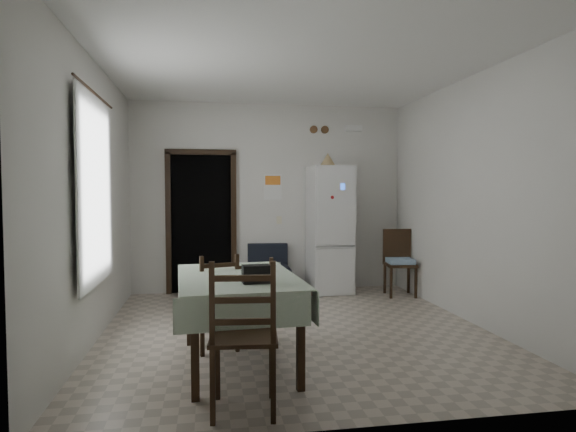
# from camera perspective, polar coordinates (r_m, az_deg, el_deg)

# --- Properties ---
(ground) EXTENTS (4.50, 4.50, 0.00)m
(ground) POSITION_cam_1_polar(r_m,az_deg,el_deg) (5.50, 0.88, -13.38)
(ground) COLOR #AC9E8C
(ground) RESTS_ON ground
(ceiling) EXTENTS (4.20, 4.50, 0.02)m
(ceiling) POSITION_cam_1_polar(r_m,az_deg,el_deg) (5.46, 0.91, 17.31)
(ceiling) COLOR white
(ceiling) RESTS_ON ground
(wall_back) EXTENTS (4.20, 0.02, 2.90)m
(wall_back) POSITION_cam_1_polar(r_m,az_deg,el_deg) (7.51, -2.21, 2.18)
(wall_back) COLOR silver
(wall_back) RESTS_ON ground
(wall_front) EXTENTS (4.20, 0.02, 2.90)m
(wall_front) POSITION_cam_1_polar(r_m,az_deg,el_deg) (3.10, 8.43, 1.18)
(wall_front) COLOR silver
(wall_front) RESTS_ON ground
(wall_left) EXTENTS (0.02, 4.50, 2.90)m
(wall_left) POSITION_cam_1_polar(r_m,az_deg,el_deg) (5.32, -21.95, 1.70)
(wall_left) COLOR silver
(wall_left) RESTS_ON ground
(wall_right) EXTENTS (0.02, 4.50, 2.90)m
(wall_right) POSITION_cam_1_polar(r_m,az_deg,el_deg) (6.03, 20.94, 1.83)
(wall_right) COLOR silver
(wall_right) RESTS_ON ground
(doorway) EXTENTS (1.06, 0.52, 2.22)m
(doorway) POSITION_cam_1_polar(r_m,az_deg,el_deg) (7.67, -10.21, -0.76)
(doorway) COLOR black
(doorway) RESTS_ON ground
(window_recess) EXTENTS (0.10, 1.20, 1.60)m
(window_recess) POSITION_cam_1_polar(r_m,az_deg,el_deg) (5.14, -23.00, 2.76)
(window_recess) COLOR silver
(window_recess) RESTS_ON ground
(curtain) EXTENTS (0.02, 1.45, 1.85)m
(curtain) POSITION_cam_1_polar(r_m,az_deg,el_deg) (5.11, -21.80, 2.78)
(curtain) COLOR silver
(curtain) RESTS_ON ground
(curtain_rod) EXTENTS (0.02, 1.60, 0.02)m
(curtain_rod) POSITION_cam_1_polar(r_m,az_deg,el_deg) (5.20, -21.88, 13.31)
(curtain_rod) COLOR black
(curtain_rod) RESTS_ON ground
(calendar) EXTENTS (0.28, 0.02, 0.40)m
(calendar) POSITION_cam_1_polar(r_m,az_deg,el_deg) (7.50, -1.82, 3.48)
(calendar) COLOR white
(calendar) RESTS_ON ground
(calendar_image) EXTENTS (0.24, 0.01, 0.14)m
(calendar_image) POSITION_cam_1_polar(r_m,az_deg,el_deg) (7.50, -1.81, 4.25)
(calendar_image) COLOR orange
(calendar_image) RESTS_ON ground
(light_switch) EXTENTS (0.08, 0.02, 0.12)m
(light_switch) POSITION_cam_1_polar(r_m,az_deg,el_deg) (7.53, -1.06, -0.48)
(light_switch) COLOR beige
(light_switch) RESTS_ON ground
(vent_left) EXTENTS (0.12, 0.03, 0.12)m
(vent_left) POSITION_cam_1_polar(r_m,az_deg,el_deg) (7.68, 3.06, 10.20)
(vent_left) COLOR brown
(vent_left) RESTS_ON ground
(vent_right) EXTENTS (0.12, 0.03, 0.12)m
(vent_right) POSITION_cam_1_polar(r_m,az_deg,el_deg) (7.72, 4.39, 10.16)
(vent_right) COLOR brown
(vent_right) RESTS_ON ground
(emergency_light) EXTENTS (0.25, 0.07, 0.09)m
(emergency_light) POSITION_cam_1_polar(r_m,az_deg,el_deg) (7.82, 7.83, 10.27)
(emergency_light) COLOR white
(emergency_light) RESTS_ON ground
(fridge) EXTENTS (0.65, 0.65, 1.93)m
(fridge) POSITION_cam_1_polar(r_m,az_deg,el_deg) (7.38, 4.97, -1.60)
(fridge) COLOR silver
(fridge) RESTS_ON ground
(tan_cone) EXTENTS (0.25, 0.25, 0.20)m
(tan_cone) POSITION_cam_1_polar(r_m,az_deg,el_deg) (7.33, 4.74, 6.68)
(tan_cone) COLOR tan
(tan_cone) RESTS_ON fridge
(navy_seat) EXTENTS (0.64, 0.62, 0.74)m
(navy_seat) POSITION_cam_1_polar(r_m,az_deg,el_deg) (7.28, -2.21, -6.37)
(navy_seat) COLOR black
(navy_seat) RESTS_ON ground
(corner_chair) EXTENTS (0.47, 0.47, 0.98)m
(corner_chair) POSITION_cam_1_polar(r_m,az_deg,el_deg) (7.34, 13.15, -5.43)
(corner_chair) COLOR black
(corner_chair) RESTS_ON ground
(dining_table) EXTENTS (1.11, 1.60, 0.80)m
(dining_table) POSITION_cam_1_polar(r_m,az_deg,el_deg) (4.39, -5.96, -12.19)
(dining_table) COLOR #9FB198
(dining_table) RESTS_ON ground
(black_bag) EXTENTS (0.23, 0.15, 0.15)m
(black_bag) POSITION_cam_1_polar(r_m,az_deg,el_deg) (3.93, -3.80, -6.87)
(black_bag) COLOR black
(black_bag) RESTS_ON dining_table
(dining_chair_far_left) EXTENTS (0.50, 0.50, 0.94)m
(dining_chair_far_left) POSITION_cam_1_polar(r_m,az_deg,el_deg) (4.84, -8.70, -9.92)
(dining_chair_far_left) COLOR black
(dining_chair_far_left) RESTS_ON ground
(dining_chair_far_right) EXTENTS (0.40, 0.40, 0.90)m
(dining_chair_far_right) POSITION_cam_1_polar(r_m,az_deg,el_deg) (4.90, -4.24, -9.97)
(dining_chair_far_right) COLOR black
(dining_chair_far_right) RESTS_ON ground
(dining_chair_near_head) EXTENTS (0.51, 0.51, 1.09)m
(dining_chair_near_head) POSITION_cam_1_polar(r_m,az_deg,el_deg) (3.47, -5.27, -13.80)
(dining_chair_near_head) COLOR black
(dining_chair_near_head) RESTS_ON ground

